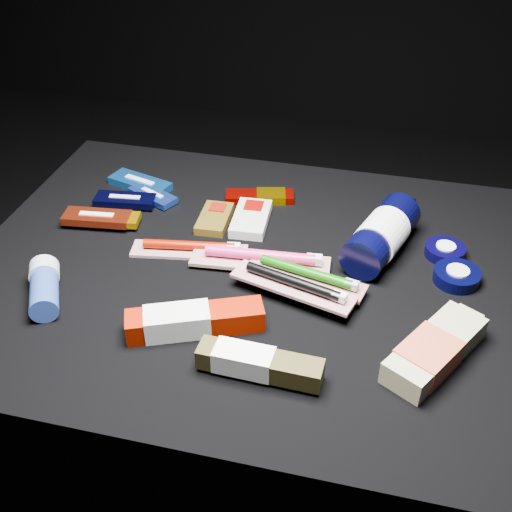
% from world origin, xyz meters
% --- Properties ---
extents(ground, '(3.00, 3.00, 0.00)m').
position_xyz_m(ground, '(0.00, 0.00, 0.00)').
color(ground, black).
rests_on(ground, ground).
extents(cloth_table, '(0.98, 0.78, 0.40)m').
position_xyz_m(cloth_table, '(0.00, 0.00, 0.20)').
color(cloth_table, black).
rests_on(cloth_table, ground).
extents(luna_bar_0, '(0.14, 0.08, 0.02)m').
position_xyz_m(luna_bar_0, '(-0.29, 0.22, 0.41)').
color(luna_bar_0, '#1559B1').
rests_on(luna_bar_0, cloth_table).
extents(luna_bar_1, '(0.11, 0.08, 0.01)m').
position_xyz_m(luna_bar_1, '(-0.24, 0.18, 0.41)').
color(luna_bar_1, '#1C3DA9').
rests_on(luna_bar_1, cloth_table).
extents(luna_bar_2, '(0.12, 0.06, 0.02)m').
position_xyz_m(luna_bar_2, '(-0.29, 0.14, 0.41)').
color(luna_bar_2, black).
rests_on(luna_bar_2, cloth_table).
extents(luna_bar_3, '(0.12, 0.06, 0.02)m').
position_xyz_m(luna_bar_3, '(-0.29, 0.07, 0.41)').
color(luna_bar_3, '#BD8B00').
rests_on(luna_bar_3, cloth_table).
extents(luna_bar_4, '(0.13, 0.06, 0.02)m').
position_xyz_m(luna_bar_4, '(-0.31, 0.06, 0.42)').
color(luna_bar_4, maroon).
rests_on(luna_bar_4, cloth_table).
extents(clif_bar_0, '(0.06, 0.10, 0.02)m').
position_xyz_m(clif_bar_0, '(-0.10, 0.13, 0.41)').
color(clif_bar_0, '#4F3B0F').
rests_on(clif_bar_0, cloth_table).
extents(clif_bar_1, '(0.07, 0.12, 0.02)m').
position_xyz_m(clif_bar_1, '(-0.03, 0.14, 0.41)').
color(clif_bar_1, silver).
rests_on(clif_bar_1, cloth_table).
extents(power_bar, '(0.14, 0.07, 0.02)m').
position_xyz_m(power_bar, '(-0.02, 0.23, 0.41)').
color(power_bar, '#880602').
rests_on(power_bar, cloth_table).
extents(lotion_bottle, '(0.13, 0.24, 0.08)m').
position_xyz_m(lotion_bottle, '(0.22, 0.10, 0.44)').
color(lotion_bottle, black).
rests_on(lotion_bottle, cloth_table).
extents(cream_tin_upper, '(0.07, 0.07, 0.02)m').
position_xyz_m(cream_tin_upper, '(0.34, 0.12, 0.41)').
color(cream_tin_upper, black).
rests_on(cream_tin_upper, cloth_table).
extents(cream_tin_lower, '(0.08, 0.08, 0.02)m').
position_xyz_m(cream_tin_lower, '(0.36, 0.05, 0.41)').
color(cream_tin_lower, black).
rests_on(cream_tin_lower, cloth_table).
extents(bodywash_bottle, '(0.15, 0.20, 0.04)m').
position_xyz_m(bodywash_bottle, '(0.32, -0.15, 0.42)').
color(bodywash_bottle, tan).
rests_on(bodywash_bottle, cloth_table).
extents(deodorant_stick, '(0.10, 0.13, 0.05)m').
position_xyz_m(deodorant_stick, '(-0.30, -0.16, 0.42)').
color(deodorant_stick, navy).
rests_on(deodorant_stick, cloth_table).
extents(toothbrush_pack_0, '(0.21, 0.08, 0.02)m').
position_xyz_m(toothbrush_pack_0, '(-0.11, 0.02, 0.41)').
color(toothbrush_pack_0, beige).
rests_on(toothbrush_pack_0, cloth_table).
extents(toothbrush_pack_1, '(0.25, 0.08, 0.03)m').
position_xyz_m(toothbrush_pack_1, '(0.03, 0.01, 0.42)').
color(toothbrush_pack_1, beige).
rests_on(toothbrush_pack_1, cloth_table).
extents(toothbrush_pack_2, '(0.21, 0.09, 0.02)m').
position_xyz_m(toothbrush_pack_2, '(0.11, -0.03, 0.42)').
color(toothbrush_pack_2, '#B0AAA4').
rests_on(toothbrush_pack_2, cloth_table).
extents(toothbrush_pack_3, '(0.21, 0.10, 0.02)m').
position_xyz_m(toothbrush_pack_3, '(0.10, -0.06, 0.43)').
color(toothbrush_pack_3, beige).
rests_on(toothbrush_pack_3, cloth_table).
extents(toothpaste_carton_red, '(0.21, 0.12, 0.04)m').
position_xyz_m(toothpaste_carton_red, '(-0.05, -0.18, 0.42)').
color(toothpaste_carton_red, '#8A1100').
rests_on(toothpaste_carton_red, cloth_table).
extents(toothpaste_carton_green, '(0.18, 0.05, 0.04)m').
position_xyz_m(toothpaste_carton_green, '(0.07, -0.24, 0.42)').
color(toothpaste_carton_green, '#383112').
rests_on(toothpaste_carton_green, cloth_table).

